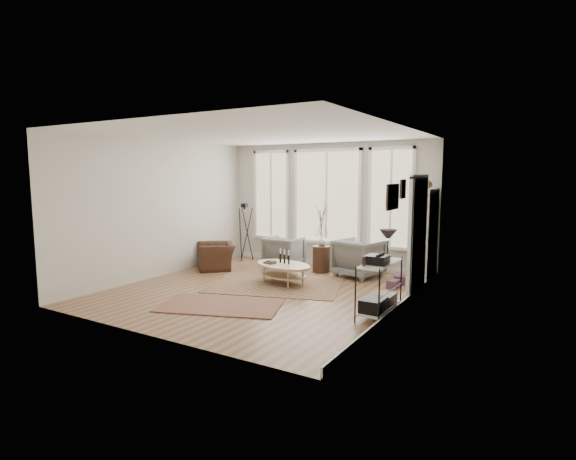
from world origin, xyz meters
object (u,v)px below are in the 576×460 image
Objects in this scene: low_shelf at (380,283)px; side_table at (322,237)px; armchair_left at (284,252)px; bookcase at (425,236)px; coffee_table at (283,268)px; armchair_right at (359,258)px; accent_chair at (216,256)px.

side_table reaches higher than low_shelf.
armchair_left is at bearing 143.40° from low_shelf.
side_table is (-2.17, 2.33, 0.28)m from low_shelf.
side_table is (0.99, -0.01, 0.42)m from armchair_left.
bookcase is 2.57× the size of armchair_left.
low_shelf reaches higher than coffee_table.
bookcase is 2.31× the size of armchair_right.
coffee_table is at bearing -96.79° from side_table.
armchair_left is at bearing 12.30° from armchair_right.
side_table is (-0.90, 0.01, 0.38)m from armchair_right.
low_shelf is 2.52m from coffee_table.
armchair_right is 0.97× the size of accent_chair.
coffee_table is 0.88× the size of side_table.
bookcase reaches higher than coffee_table.
armchair_right reaches higher than accent_chair.
bookcase is 2.93m from coffee_table.
armchair_left is (-0.82, 1.40, 0.05)m from coffee_table.
low_shelf is 3.93m from armchair_left.
coffee_table is 1.62m from armchair_left.
coffee_table is at bearing 157.91° from low_shelf.
bookcase reaches higher than accent_chair.
armchair_left reaches higher than accent_chair.
armchair_right is (1.06, 1.37, 0.09)m from coffee_table.
armchair_right is at bearing -0.73° from side_table.
accent_chair is at bearing 168.06° from coffee_table.
armchair_right reaches higher than armchair_left.
bookcase is 1.58× the size of low_shelf.
low_shelf reaches higher than armchair_left.
bookcase reaches higher than low_shelf.
low_shelf is 4.62m from accent_chair.
low_shelf is 1.42× the size of accent_chair.
coffee_table is at bearing 117.79° from armchair_left.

